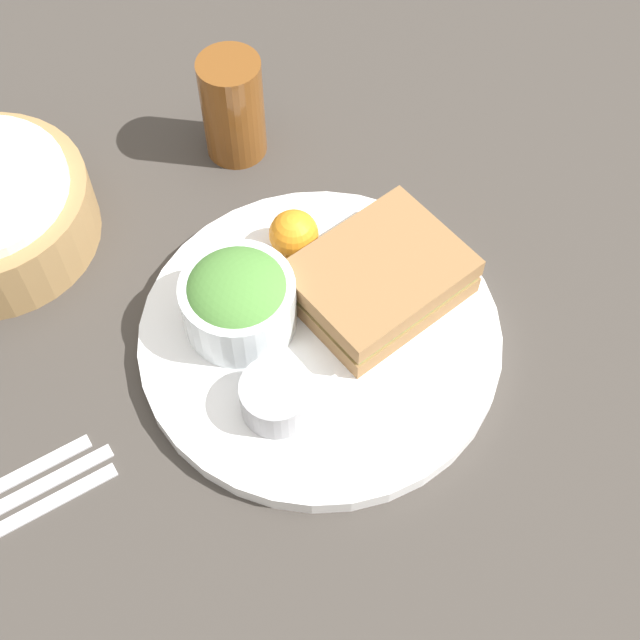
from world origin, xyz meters
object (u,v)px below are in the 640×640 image
Objects in this scene: knife at (15,499)px; spoon at (7,482)px; plate at (320,337)px; salad_bowl at (238,299)px; sandwich at (379,279)px; drink_glass at (233,108)px; fork at (23,517)px; dressing_cup at (276,397)px.

knife is 0.02m from spoon.
plate is 0.09m from salad_bowl.
sandwich is at bearing 178.49° from spoon.
drink_glass reaches higher than sandwich.
salad_bowl is 0.25m from spoon.
plate is 0.30m from fork.
salad_bowl is 0.10m from dressing_cup.
spoon is (0.00, 0.02, 0.00)m from knife.
sandwich is 0.94× the size of fork.
salad_bowl reaches higher than fork.
sandwich is 0.13m from salad_bowl.
plate is 0.08m from sandwich.
plate is at bearing 176.54° from spoon.
drink_glass is at bearing -145.84° from spoon.
sandwich is 0.90× the size of knife.
drink_glass reaches higher than plate.
fork is at bearing 90.00° from knife.
fork is (-0.30, 0.04, -0.01)m from plate.
dressing_cup is 0.42× the size of spoon.
fork and spoon have the same top height.
dressing_cup is 0.32m from drink_glass.
drink_glass is at bearing 82.86° from sandwich.
fork is at bearing 172.60° from sandwich.
fork and knife have the same top height.
salad_bowl is 0.62× the size of fork.
salad_bowl reaches higher than sandwich.
dressing_cup reaches higher than plate.
knife is (-0.36, 0.06, -0.04)m from sandwich.
fork is (-0.25, -0.02, -0.05)m from salad_bowl.
knife is 1.17× the size of spoon.
spoon is at bearing 175.53° from salad_bowl.
dressing_cup is at bearing -123.44° from drink_glass.
sandwich is at bearing -97.14° from drink_glass.
salad_bowl is 0.26m from fork.
salad_bowl is 0.89× the size of drink_glass.
spoon is (0.01, 0.04, 0.00)m from fork.
plate is 0.30m from spoon.
plate is at bearing 180.00° from knife.
fork is at bearing 161.38° from dressing_cup.
spoon is at bearing -90.00° from knife.
salad_bowl is at bearing -128.62° from drink_glass.
sandwich is 0.37m from knife.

